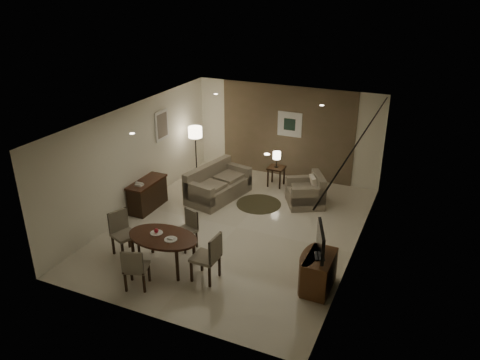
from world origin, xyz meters
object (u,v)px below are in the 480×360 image
at_px(tv_cabinet, 319,272).
at_px(side_table, 276,176).
at_px(console_desk, 148,195).
at_px(armchair, 305,190).
at_px(chair_left, 125,235).
at_px(chair_right, 205,257).
at_px(chair_far, 185,230).
at_px(sofa, 218,183).
at_px(dining_table, 164,251).
at_px(chair_near, 136,267).
at_px(floor_lamp, 196,153).

height_order(tv_cabinet, side_table, tv_cabinet).
relative_size(console_desk, armchair, 1.30).
distance_m(chair_left, chair_right, 1.97).
bearing_deg(armchair, chair_far, -58.63).
relative_size(tv_cabinet, chair_right, 0.90).
bearing_deg(console_desk, chair_left, -68.07).
height_order(sofa, side_table, sofa).
distance_m(dining_table, chair_right, 0.99).
relative_size(dining_table, chair_far, 1.75).
relative_size(console_desk, tv_cabinet, 1.33).
xyz_separation_m(chair_left, chair_right, (1.97, -0.09, 0.02)).
relative_size(chair_far, armchair, 0.93).
distance_m(dining_table, chair_near, 0.81).
bearing_deg(chair_right, armchair, 169.71).
bearing_deg(floor_lamp, chair_right, -59.10).
bearing_deg(side_table, dining_table, -98.53).
bearing_deg(chair_left, armchair, -13.92).
height_order(console_desk, side_table, console_desk).
relative_size(sofa, side_table, 3.23).
distance_m(chair_right, side_table, 4.78).
bearing_deg(chair_right, floor_lamp, -147.63).
bearing_deg(side_table, chair_near, -98.26).
height_order(chair_left, armchair, chair_left).
relative_size(chair_left, chair_right, 0.96).
bearing_deg(chair_near, sofa, -104.39).
xyz_separation_m(chair_right, armchair, (0.82, 3.95, -0.09)).
xyz_separation_m(console_desk, floor_lamp, (0.18, 2.23, 0.41)).
xyz_separation_m(console_desk, chair_right, (2.78, -2.11, 0.13)).
xyz_separation_m(chair_far, chair_left, (-1.03, -0.75, 0.05)).
bearing_deg(side_table, sofa, -129.96).
distance_m(tv_cabinet, floor_lamp, 6.02).
distance_m(console_desk, side_table, 3.66).
height_order(chair_far, armchair, chair_far).
bearing_deg(chair_near, side_table, -117.31).
xyz_separation_m(console_desk, side_table, (2.51, 2.66, -0.09)).
bearing_deg(armchair, floor_lamp, -125.59).
relative_size(tv_cabinet, armchair, 0.98).
bearing_deg(sofa, armchair, -64.79).
relative_size(chair_right, side_table, 1.77).
height_order(dining_table, chair_near, chair_near).
bearing_deg(dining_table, side_table, 81.47).
height_order(chair_far, side_table, chair_far).
relative_size(sofa, floor_lamp, 1.17).
xyz_separation_m(tv_cabinet, floor_lamp, (-4.71, 3.73, 0.43)).
bearing_deg(chair_left, chair_far, -31.86).
relative_size(chair_left, armchair, 1.04).
relative_size(sofa, armchair, 2.00).
xyz_separation_m(chair_right, floor_lamp, (-2.60, 4.34, 0.28)).
bearing_deg(console_desk, chair_far, -34.50).
height_order(sofa, floor_lamp, floor_lamp).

